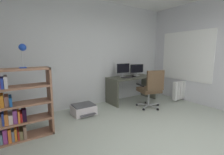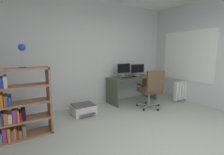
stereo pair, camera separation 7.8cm
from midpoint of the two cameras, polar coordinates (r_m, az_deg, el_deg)
ground_plane at (r=2.69m, az=23.14°, el=-24.16°), size 4.90×5.36×0.02m
wall_back at (r=4.39m, az=-6.59°, el=8.43°), size 4.90×0.10×2.79m
window_pane at (r=5.15m, az=25.65°, el=6.90°), size 0.01×1.48×1.34m
window_frame at (r=5.15m, az=25.61°, el=6.90°), size 0.02×1.56×1.42m
desk at (r=4.74m, az=7.69°, el=-2.01°), size 1.44×0.63×0.73m
monitor_main at (r=4.60m, az=4.58°, el=3.09°), size 0.48×0.18×0.40m
monitor_secondary at (r=4.94m, az=9.58°, el=2.97°), size 0.43×0.18×0.34m
keyboard at (r=4.51m, az=6.08°, el=0.10°), size 0.35×0.15×0.02m
computer_mouse at (r=4.66m, az=8.51°, el=0.42°), size 0.07×0.10×0.03m
office_chair at (r=4.16m, az=14.40°, el=-3.57°), size 0.64×0.65×1.00m
bookshelf at (r=3.07m, az=-30.01°, el=-9.23°), size 0.84×0.32×1.18m
desk_lamp at (r=2.95m, az=-28.85°, el=8.59°), size 0.13×0.11×0.39m
printer at (r=3.87m, az=-9.61°, el=-11.06°), size 0.52×0.51×0.23m
radiator at (r=5.19m, az=24.35°, el=-4.16°), size 0.73×0.10×0.53m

